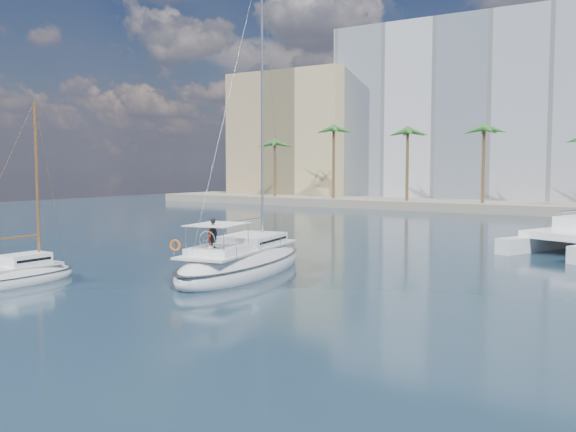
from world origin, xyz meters
The scene contains 9 objects.
ground centered at (0.00, 0.00, 0.00)m, with size 160.00×160.00×0.00m, color black.
quay centered at (0.00, 61.00, 0.60)m, with size 120.00×14.00×1.20m, color gray.
building_modern centered at (-12.00, 73.00, 14.00)m, with size 42.00×16.00×28.00m, color silver.
building_tan_left centered at (-42.00, 69.00, 11.00)m, with size 22.00×14.00×22.00m, color tan.
palm_left centered at (-34.00, 57.00, 10.28)m, with size 3.60×3.60×12.30m.
palm_centre centered at (0.00, 57.00, 10.28)m, with size 3.60×3.60×12.30m.
main_sloop centered at (-3.53, 1.91, 0.57)m, with size 6.51×13.65×19.45m.
small_sloop centered at (-11.26, -7.25, 0.39)m, with size 2.31×7.02×10.05m.
seagull centered at (-7.84, 6.51, 0.60)m, with size 1.20×0.51×0.22m.
Camera 1 is at (18.51, -26.92, 6.13)m, focal length 40.00 mm.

